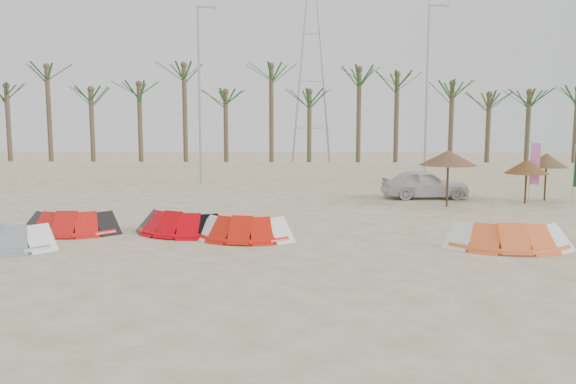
{
  "coord_description": "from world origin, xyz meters",
  "views": [
    {
      "loc": [
        0.74,
        -15.03,
        3.9
      ],
      "look_at": [
        0.0,
        6.0,
        1.3
      ],
      "focal_mm": 35.0,
      "sensor_mm": 36.0,
      "label": 1
    }
  ],
  "objects_px": {
    "parasol_left": "(448,158)",
    "parasol_right": "(547,160)",
    "kite_red_left": "(73,221)",
    "car": "(425,184)",
    "kite_red_mid": "(179,221)",
    "kite_red_right": "(245,227)",
    "parasol_mid": "(527,166)",
    "kite_grey": "(0,236)",
    "kite_orange": "(505,234)"
  },
  "relations": [
    {
      "from": "kite_orange",
      "to": "car",
      "type": "height_order",
      "value": "car"
    },
    {
      "from": "kite_red_left",
      "to": "parasol_mid",
      "type": "distance_m",
      "value": 20.55
    },
    {
      "from": "kite_red_mid",
      "to": "kite_red_right",
      "type": "distance_m",
      "value": 2.59
    },
    {
      "from": "kite_red_left",
      "to": "parasol_left",
      "type": "relative_size",
      "value": 1.28
    },
    {
      "from": "kite_red_left",
      "to": "kite_orange",
      "type": "xyz_separation_m",
      "value": [
        14.58,
        -1.79,
        0.0
      ]
    },
    {
      "from": "parasol_left",
      "to": "kite_red_mid",
      "type": "bearing_deg",
      "value": -148.52
    },
    {
      "from": "parasol_left",
      "to": "kite_red_right",
      "type": "bearing_deg",
      "value": -138.42
    },
    {
      "from": "kite_grey",
      "to": "kite_orange",
      "type": "relative_size",
      "value": 0.95
    },
    {
      "from": "kite_red_left",
      "to": "car",
      "type": "relative_size",
      "value": 0.77
    },
    {
      "from": "parasol_left",
      "to": "kite_orange",
      "type": "bearing_deg",
      "value": -91.92
    },
    {
      "from": "kite_red_left",
      "to": "kite_orange",
      "type": "height_order",
      "value": "same"
    },
    {
      "from": "kite_grey",
      "to": "kite_red_mid",
      "type": "relative_size",
      "value": 0.98
    },
    {
      "from": "parasol_mid",
      "to": "parasol_left",
      "type": "bearing_deg",
      "value": -164.85
    },
    {
      "from": "kite_orange",
      "to": "parasol_right",
      "type": "height_order",
      "value": "parasol_right"
    },
    {
      "from": "kite_red_right",
      "to": "parasol_right",
      "type": "bearing_deg",
      "value": 35.04
    },
    {
      "from": "kite_red_right",
      "to": "car",
      "type": "height_order",
      "value": "car"
    },
    {
      "from": "parasol_mid",
      "to": "parasol_right",
      "type": "bearing_deg",
      "value": 38.4
    },
    {
      "from": "kite_red_mid",
      "to": "parasol_mid",
      "type": "bearing_deg",
      "value": 27.52
    },
    {
      "from": "kite_red_right",
      "to": "parasol_mid",
      "type": "height_order",
      "value": "parasol_mid"
    },
    {
      "from": "kite_red_mid",
      "to": "kite_red_right",
      "type": "xyz_separation_m",
      "value": [
        2.43,
        -0.89,
        -0.0
      ]
    },
    {
      "from": "kite_red_right",
      "to": "kite_red_left",
      "type": "bearing_deg",
      "value": 172.44
    },
    {
      "from": "kite_red_mid",
      "to": "kite_orange",
      "type": "distance_m",
      "value": 10.95
    },
    {
      "from": "kite_red_mid",
      "to": "parasol_left",
      "type": "height_order",
      "value": "parasol_left"
    },
    {
      "from": "parasol_right",
      "to": "car",
      "type": "relative_size",
      "value": 0.54
    },
    {
      "from": "parasol_right",
      "to": "kite_grey",
      "type": "bearing_deg",
      "value": -151.55
    },
    {
      "from": "car",
      "to": "kite_grey",
      "type": "bearing_deg",
      "value": 124.0
    },
    {
      "from": "parasol_right",
      "to": "parasol_left",
      "type": "bearing_deg",
      "value": -157.98
    },
    {
      "from": "kite_red_right",
      "to": "kite_orange",
      "type": "relative_size",
      "value": 0.88
    },
    {
      "from": "kite_red_right",
      "to": "parasol_left",
      "type": "distance_m",
      "value": 11.72
    },
    {
      "from": "kite_red_left",
      "to": "parasol_right",
      "type": "relative_size",
      "value": 1.42
    },
    {
      "from": "kite_orange",
      "to": "parasol_left",
      "type": "distance_m",
      "value": 8.85
    },
    {
      "from": "parasol_right",
      "to": "car",
      "type": "bearing_deg",
      "value": 173.76
    },
    {
      "from": "kite_red_right",
      "to": "parasol_mid",
      "type": "xyz_separation_m",
      "value": [
        12.69,
        8.77,
        1.39
      ]
    },
    {
      "from": "car",
      "to": "parasol_right",
      "type": "bearing_deg",
      "value": -100.4
    },
    {
      "from": "kite_grey",
      "to": "kite_orange",
      "type": "bearing_deg",
      "value": 2.97
    },
    {
      "from": "kite_red_right",
      "to": "parasol_mid",
      "type": "relative_size",
      "value": 1.54
    },
    {
      "from": "kite_grey",
      "to": "parasol_mid",
      "type": "relative_size",
      "value": 1.66
    },
    {
      "from": "parasol_mid",
      "to": "parasol_right",
      "type": "height_order",
      "value": "parasol_right"
    },
    {
      "from": "kite_red_left",
      "to": "kite_red_mid",
      "type": "height_order",
      "value": "same"
    },
    {
      "from": "parasol_left",
      "to": "parasol_right",
      "type": "height_order",
      "value": "parasol_left"
    },
    {
      "from": "kite_red_right",
      "to": "car",
      "type": "xyz_separation_m",
      "value": [
        8.2,
        10.51,
        0.33
      ]
    },
    {
      "from": "kite_grey",
      "to": "kite_red_left",
      "type": "height_order",
      "value": "same"
    },
    {
      "from": "kite_red_right",
      "to": "kite_orange",
      "type": "bearing_deg",
      "value": -6.58
    },
    {
      "from": "kite_orange",
      "to": "parasol_left",
      "type": "bearing_deg",
      "value": 88.08
    },
    {
      "from": "kite_red_left",
      "to": "kite_red_right",
      "type": "relative_size",
      "value": 1.02
    },
    {
      "from": "kite_orange",
      "to": "car",
      "type": "distance_m",
      "value": 11.48
    },
    {
      "from": "car",
      "to": "parasol_mid",
      "type": "bearing_deg",
      "value": -115.4
    },
    {
      "from": "kite_red_right",
      "to": "parasol_right",
      "type": "relative_size",
      "value": 1.4
    },
    {
      "from": "kite_red_left",
      "to": "car",
      "type": "bearing_deg",
      "value": 33.89
    },
    {
      "from": "kite_red_left",
      "to": "parasol_left",
      "type": "distance_m",
      "value": 16.48
    }
  ]
}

